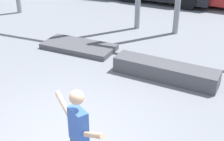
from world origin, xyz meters
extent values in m
plane|color=slate|center=(0.00, 0.00, 0.00)|extent=(36.00, 36.00, 0.00)
cube|color=#3359B2|center=(0.77, -0.81, 1.08)|extent=(0.39, 0.34, 0.58)
sphere|color=#DBAD89|center=(0.77, -0.81, 1.58)|extent=(0.22, 0.22, 0.22)
cylinder|color=#DBAD89|center=(0.39, -0.56, 1.20)|extent=(0.46, 0.34, 0.33)
cylinder|color=#DBAD89|center=(1.14, -1.05, 1.20)|extent=(0.46, 0.34, 0.33)
cube|color=#47474C|center=(1.20, 3.15, 0.21)|extent=(2.82, 0.90, 0.42)
cube|color=#47474C|center=(-1.83, 4.04, 0.08)|extent=(2.39, 1.18, 0.16)
cylinder|color=black|center=(0.61, 9.86, 0.35)|extent=(0.72, 0.28, 0.71)
cylinder|color=black|center=(0.64, 10.27, 0.33)|extent=(0.68, 0.28, 0.66)
camera|label=1|loc=(2.67, -4.12, 3.96)|focal=50.00mm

